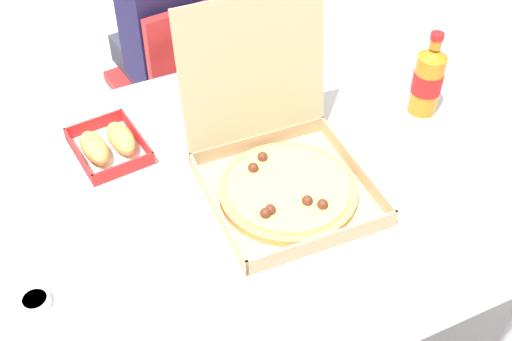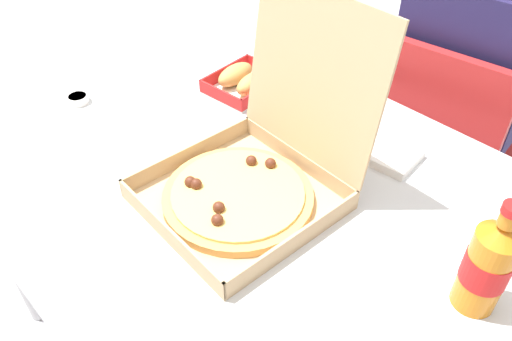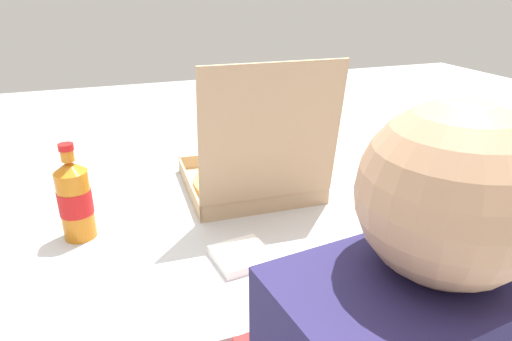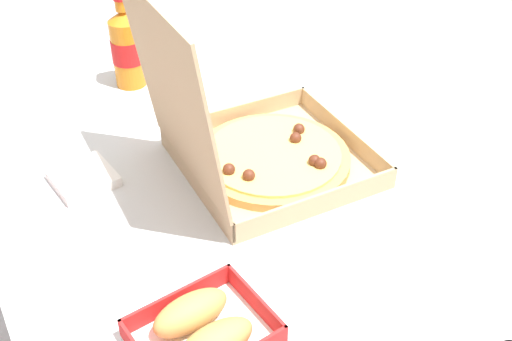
# 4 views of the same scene
# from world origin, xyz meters

# --- Properties ---
(dining_table) EXTENTS (1.22, 0.96, 0.71)m
(dining_table) POSITION_xyz_m (0.00, 0.00, 0.64)
(dining_table) COLOR silver
(dining_table) RESTS_ON ground_plane
(pizza_box_open) EXTENTS (0.36, 0.40, 0.38)m
(pizza_box_open) POSITION_xyz_m (0.07, -0.03, 0.76)
(pizza_box_open) COLOR tan
(pizza_box_open) RESTS_ON dining_table
(bread_side_box) EXTENTS (0.17, 0.20, 0.06)m
(bread_side_box) POSITION_xyz_m (-0.25, 0.24, 0.74)
(bread_side_box) COLOR white
(bread_side_box) RESTS_ON dining_table
(cola_bottle) EXTENTS (0.07, 0.07, 0.22)m
(cola_bottle) POSITION_xyz_m (0.52, 0.06, 0.81)
(cola_bottle) COLOR orange
(cola_bottle) RESTS_ON dining_table
(paper_menu) EXTENTS (0.24, 0.20, 0.00)m
(paper_menu) POSITION_xyz_m (0.46, -0.24, 0.71)
(paper_menu) COLOR white
(paper_menu) RESTS_ON dining_table
(napkin_pile) EXTENTS (0.12, 0.12, 0.02)m
(napkin_pile) POSITION_xyz_m (0.20, 0.28, 0.72)
(napkin_pile) COLOR white
(napkin_pile) RESTS_ON dining_table
(dipping_sauce_cup) EXTENTS (0.06, 0.06, 0.02)m
(dipping_sauce_cup) POSITION_xyz_m (-0.49, -0.12, 0.72)
(dipping_sauce_cup) COLOR white
(dipping_sauce_cup) RESTS_ON dining_table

